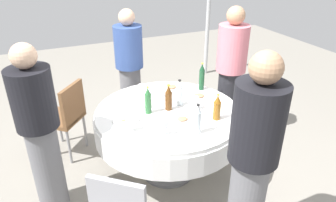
# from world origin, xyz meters

# --- Properties ---
(ground_plane) EXTENTS (10.00, 10.00, 0.00)m
(ground_plane) POSITION_xyz_m (0.00, 0.00, 0.00)
(ground_plane) COLOR gray
(dining_table) EXTENTS (1.44, 1.44, 0.74)m
(dining_table) POSITION_xyz_m (0.00, 0.00, 0.59)
(dining_table) COLOR white
(dining_table) RESTS_ON ground_plane
(bottle_brown_left) EXTENTS (0.07, 0.07, 0.26)m
(bottle_brown_left) POSITION_xyz_m (0.02, 0.02, 0.86)
(bottle_brown_left) COLOR #593314
(bottle_brown_left) RESTS_ON dining_table
(bottle_clear_front) EXTENTS (0.06, 0.06, 0.28)m
(bottle_clear_front) POSITION_xyz_m (0.06, -0.47, 0.87)
(bottle_clear_front) COLOR silver
(bottle_clear_front) RESTS_ON dining_table
(bottle_clear_east) EXTENTS (0.07, 0.07, 0.27)m
(bottle_clear_east) POSITION_xyz_m (0.15, 0.07, 0.87)
(bottle_clear_east) COLOR silver
(bottle_clear_east) RESTS_ON dining_table
(bottle_dark_green_near) EXTENTS (0.06, 0.06, 0.31)m
(bottle_dark_green_near) POSITION_xyz_m (0.53, 0.30, 0.88)
(bottle_dark_green_near) COLOR #194728
(bottle_dark_green_near) RESTS_ON dining_table
(bottle_green_outer) EXTENTS (0.06, 0.06, 0.28)m
(bottle_green_outer) POSITION_xyz_m (-0.19, 0.04, 0.87)
(bottle_green_outer) COLOR #2D6B38
(bottle_green_outer) RESTS_ON dining_table
(bottle_amber_west) EXTENTS (0.07, 0.07, 0.25)m
(bottle_amber_west) POSITION_xyz_m (0.34, -0.33, 0.86)
(bottle_amber_west) COLOR #8C5619
(bottle_amber_west) RESTS_ON dining_table
(wine_glass_near) EXTENTS (0.06, 0.06, 0.13)m
(wine_glass_near) POSITION_xyz_m (-0.12, 0.40, 0.84)
(wine_glass_near) COLOR white
(wine_glass_near) RESTS_ON dining_table
(wine_glass_outer) EXTENTS (0.07, 0.07, 0.14)m
(wine_glass_outer) POSITION_xyz_m (-0.20, -0.38, 0.84)
(wine_glass_outer) COLOR white
(wine_glass_outer) RESTS_ON dining_table
(wine_glass_west) EXTENTS (0.06, 0.06, 0.14)m
(wine_glass_west) POSITION_xyz_m (-0.45, -0.21, 0.84)
(wine_glass_west) COLOR white
(wine_glass_west) RESTS_ON dining_table
(wine_glass_mid) EXTENTS (0.06, 0.06, 0.14)m
(wine_glass_mid) POSITION_xyz_m (0.01, 0.31, 0.84)
(wine_glass_mid) COLOR white
(wine_glass_mid) RESTS_ON dining_table
(wine_glass_far) EXTENTS (0.07, 0.07, 0.14)m
(wine_glass_far) POSITION_xyz_m (0.24, -0.08, 0.84)
(wine_glass_far) COLOR white
(wine_glass_far) RESTS_ON dining_table
(plate_far) EXTENTS (0.26, 0.26, 0.04)m
(plate_far) POSITION_xyz_m (0.41, 0.12, 0.75)
(plate_far) COLOR white
(plate_far) RESTS_ON dining_table
(plate_south) EXTENTS (0.25, 0.25, 0.04)m
(plate_south) POSITION_xyz_m (-0.43, -0.01, 0.75)
(plate_south) COLOR white
(plate_south) RESTS_ON dining_table
(plate_inner) EXTENTS (0.20, 0.20, 0.04)m
(plate_inner) POSITION_xyz_m (0.04, -0.24, 0.75)
(plate_inner) COLOR white
(plate_inner) RESTS_ON dining_table
(plate_right) EXTENTS (0.24, 0.24, 0.04)m
(plate_right) POSITION_xyz_m (0.24, 0.44, 0.75)
(plate_right) COLOR white
(plate_right) RESTS_ON dining_table
(spoon_front) EXTENTS (0.12, 0.15, 0.00)m
(spoon_front) POSITION_xyz_m (-0.19, -0.13, 0.74)
(spoon_front) COLOR silver
(spoon_front) RESTS_ON dining_table
(knife_east) EXTENTS (0.13, 0.14, 0.00)m
(knife_east) POSITION_xyz_m (-0.36, -0.34, 0.74)
(knife_east) COLOR silver
(knife_east) RESTS_ON dining_table
(spoon_near) EXTENTS (0.16, 0.11, 0.00)m
(spoon_near) POSITION_xyz_m (-0.37, 0.41, 0.74)
(spoon_near) COLOR silver
(spoon_near) RESTS_ON dining_table
(folded_napkin) EXTENTS (0.21, 0.21, 0.02)m
(folded_napkin) POSITION_xyz_m (-0.19, 0.22, 0.75)
(folded_napkin) COLOR white
(folded_napkin) RESTS_ON dining_table
(person_left) EXTENTS (0.34, 0.34, 1.53)m
(person_left) POSITION_xyz_m (-0.05, 1.06, 0.80)
(person_left) COLOR slate
(person_left) RESTS_ON ground_plane
(person_front) EXTENTS (0.34, 0.34, 1.65)m
(person_front) POSITION_xyz_m (0.13, -1.11, 0.87)
(person_front) COLOR slate
(person_front) RESTS_ON ground_plane
(person_east) EXTENTS (0.34, 0.34, 1.56)m
(person_east) POSITION_xyz_m (-1.16, -0.01, 0.81)
(person_east) COLOR slate
(person_east) RESTS_ON ground_plane
(person_near) EXTENTS (0.34, 0.34, 1.61)m
(person_near) POSITION_xyz_m (0.94, 0.35, 0.84)
(person_near) COLOR #26262B
(person_near) RESTS_ON ground_plane
(chair_west) EXTENTS (0.56, 0.56, 0.87)m
(chair_west) POSITION_xyz_m (-0.89, 0.75, 0.52)
(chair_west) COLOR brown
(chair_west) RESTS_ON ground_plane
(tent_pole_main) EXTENTS (0.07, 0.07, 2.38)m
(tent_pole_main) POSITION_xyz_m (1.78, 2.30, 1.19)
(tent_pole_main) COLOR #B2B5B7
(tent_pole_main) RESTS_ON ground_plane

